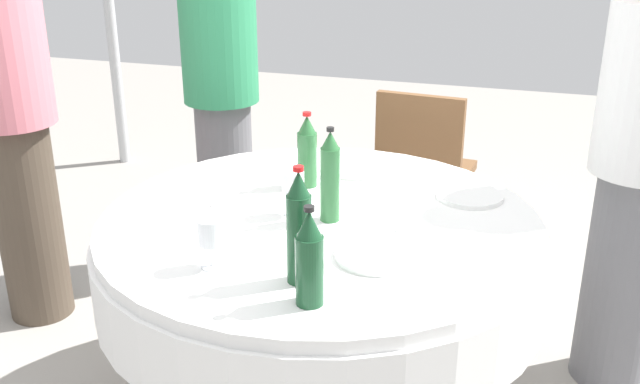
{
  "coord_description": "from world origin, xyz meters",
  "views": [
    {
      "loc": [
        -1.96,
        -0.62,
        1.65
      ],
      "look_at": [
        0.0,
        0.0,
        0.82
      ],
      "focal_mm": 40.5,
      "sensor_mm": 36.0,
      "label": 1
    }
  ],
  "objects_px": {
    "bottle_dark_green_far": "(299,229)",
    "bottle_green_north": "(307,152)",
    "bottle_dark_green_near": "(309,260)",
    "person_north": "(13,126)",
    "dining_table": "(320,259)",
    "wine_glass_outer": "(210,234)",
    "bottle_green_west": "(330,178)",
    "wine_glass_near": "(293,184)",
    "person_far": "(222,105)",
    "chair_south": "(423,163)",
    "plate_mid": "(470,196)",
    "plate_inner": "(375,255)"
  },
  "relations": [
    {
      "from": "wine_glass_near",
      "to": "wine_glass_outer",
      "type": "height_order",
      "value": "wine_glass_near"
    },
    {
      "from": "wine_glass_outer",
      "to": "plate_mid",
      "type": "xyz_separation_m",
      "value": [
        0.71,
        -0.6,
        -0.09
      ]
    },
    {
      "from": "person_far",
      "to": "person_north",
      "type": "relative_size",
      "value": 0.95
    },
    {
      "from": "bottle_green_north",
      "to": "bottle_green_west",
      "type": "xyz_separation_m",
      "value": [
        -0.26,
        -0.16,
        0.02
      ]
    },
    {
      "from": "wine_glass_outer",
      "to": "person_far",
      "type": "xyz_separation_m",
      "value": [
        1.36,
        0.59,
        -0.05
      ]
    },
    {
      "from": "wine_glass_near",
      "to": "plate_inner",
      "type": "relative_size",
      "value": 0.64
    },
    {
      "from": "bottle_dark_green_near",
      "to": "chair_south",
      "type": "height_order",
      "value": "bottle_dark_green_near"
    },
    {
      "from": "dining_table",
      "to": "chair_south",
      "type": "distance_m",
      "value": 1.22
    },
    {
      "from": "bottle_green_north",
      "to": "plate_inner",
      "type": "xyz_separation_m",
      "value": [
        -0.47,
        -0.35,
        -0.11
      ]
    },
    {
      "from": "bottle_dark_green_near",
      "to": "plate_mid",
      "type": "bearing_deg",
      "value": -20.02
    },
    {
      "from": "dining_table",
      "to": "person_far",
      "type": "xyz_separation_m",
      "value": [
        0.96,
        0.77,
        0.2
      ]
    },
    {
      "from": "bottle_green_north",
      "to": "person_far",
      "type": "xyz_separation_m",
      "value": [
        0.71,
        0.65,
        -0.07
      ]
    },
    {
      "from": "bottle_green_north",
      "to": "plate_mid",
      "type": "relative_size",
      "value": 1.18
    },
    {
      "from": "chair_south",
      "to": "plate_mid",
      "type": "bearing_deg",
      "value": -65.83
    },
    {
      "from": "plate_mid",
      "to": "plate_inner",
      "type": "bearing_deg",
      "value": 159.37
    },
    {
      "from": "plate_mid",
      "to": "wine_glass_near",
      "type": "bearing_deg",
      "value": 120.96
    },
    {
      "from": "bottle_green_north",
      "to": "wine_glass_near",
      "type": "xyz_separation_m",
      "value": [
        -0.25,
        -0.04,
        -0.02
      ]
    },
    {
      "from": "bottle_dark_green_near",
      "to": "wine_glass_outer",
      "type": "distance_m",
      "value": 0.33
    },
    {
      "from": "bottle_dark_green_far",
      "to": "person_north",
      "type": "distance_m",
      "value": 1.57
    },
    {
      "from": "wine_glass_outer",
      "to": "person_north",
      "type": "height_order",
      "value": "person_north"
    },
    {
      "from": "bottle_dark_green_near",
      "to": "bottle_green_north",
      "type": "bearing_deg",
      "value": 18.89
    },
    {
      "from": "plate_mid",
      "to": "dining_table",
      "type": "bearing_deg",
      "value": 125.18
    },
    {
      "from": "dining_table",
      "to": "person_north",
      "type": "bearing_deg",
      "value": 78.71
    },
    {
      "from": "person_north",
      "to": "wine_glass_outer",
      "type": "bearing_deg",
      "value": -108.63
    },
    {
      "from": "dining_table",
      "to": "bottle_green_west",
      "type": "distance_m",
      "value": 0.29
    },
    {
      "from": "bottle_green_north",
      "to": "wine_glass_outer",
      "type": "distance_m",
      "value": 0.65
    },
    {
      "from": "bottle_dark_green_near",
      "to": "wine_glass_near",
      "type": "relative_size",
      "value": 1.8
    },
    {
      "from": "bottle_green_west",
      "to": "wine_glass_near",
      "type": "bearing_deg",
      "value": 88.13
    },
    {
      "from": "bottle_green_north",
      "to": "plate_mid",
      "type": "height_order",
      "value": "bottle_green_north"
    },
    {
      "from": "wine_glass_near",
      "to": "plate_inner",
      "type": "distance_m",
      "value": 0.39
    },
    {
      "from": "bottle_green_north",
      "to": "plate_mid",
      "type": "distance_m",
      "value": 0.56
    },
    {
      "from": "plate_inner",
      "to": "wine_glass_near",
      "type": "bearing_deg",
      "value": 55.76
    },
    {
      "from": "bottle_dark_green_near",
      "to": "person_north",
      "type": "height_order",
      "value": "person_north"
    },
    {
      "from": "bottle_dark_green_far",
      "to": "bottle_green_north",
      "type": "distance_m",
      "value": 0.68
    },
    {
      "from": "dining_table",
      "to": "bottle_dark_green_near",
      "type": "distance_m",
      "value": 0.59
    },
    {
      "from": "plate_inner",
      "to": "person_north",
      "type": "relative_size",
      "value": 0.14
    },
    {
      "from": "person_far",
      "to": "bottle_dark_green_near",
      "type": "bearing_deg",
      "value": -97.14
    },
    {
      "from": "dining_table",
      "to": "wine_glass_outer",
      "type": "xyz_separation_m",
      "value": [
        -0.4,
        0.18,
        0.25
      ]
    },
    {
      "from": "person_far",
      "to": "bottle_dark_green_far",
      "type": "bearing_deg",
      "value": -97.11
    },
    {
      "from": "person_far",
      "to": "plate_inner",
      "type": "bearing_deg",
      "value": -88.53
    },
    {
      "from": "bottle_dark_green_far",
      "to": "dining_table",
      "type": "bearing_deg",
      "value": 10.19
    },
    {
      "from": "bottle_green_west",
      "to": "person_far",
      "type": "height_order",
      "value": "person_far"
    },
    {
      "from": "wine_glass_outer",
      "to": "chair_south",
      "type": "relative_size",
      "value": 0.16
    },
    {
      "from": "wine_glass_outer",
      "to": "dining_table",
      "type": "bearing_deg",
      "value": -23.55
    },
    {
      "from": "plate_mid",
      "to": "chair_south",
      "type": "xyz_separation_m",
      "value": [
        0.91,
        0.3,
        -0.23
      ]
    },
    {
      "from": "bottle_green_north",
      "to": "plate_inner",
      "type": "relative_size",
      "value": 1.17
    },
    {
      "from": "bottle_dark_green_far",
      "to": "chair_south",
      "type": "height_order",
      "value": "bottle_dark_green_far"
    },
    {
      "from": "bottle_green_west",
      "to": "plate_mid",
      "type": "bearing_deg",
      "value": -51.49
    },
    {
      "from": "wine_glass_outer",
      "to": "bottle_green_west",
      "type": "bearing_deg",
      "value": -28.24
    },
    {
      "from": "plate_inner",
      "to": "chair_south",
      "type": "relative_size",
      "value": 0.26
    }
  ]
}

